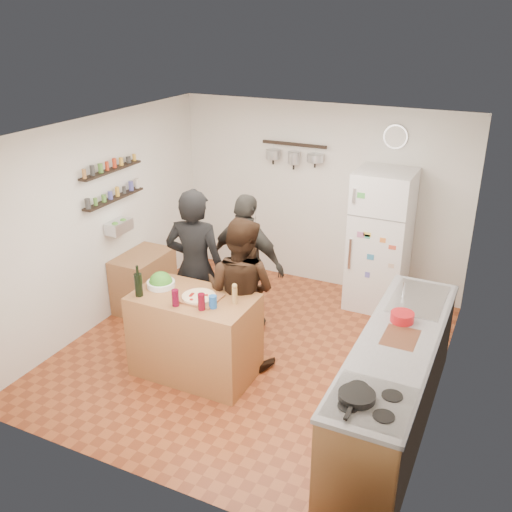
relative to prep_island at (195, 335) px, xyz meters
The scene contains 26 objects.
room_shell 1.32m from the prep_island, 69.59° to the left, with size 4.20×4.20×4.20m.
prep_island is the anchor object (origin of this frame).
pizza_board 0.47m from the prep_island, 14.04° to the right, with size 0.42×0.34×0.02m, color brown.
pizza 0.49m from the prep_island, 14.04° to the right, with size 0.34×0.34×0.02m, color beige.
salad_bowl 0.64m from the prep_island, behind, with size 0.29×0.29×0.06m, color silver.
wine_bottle 0.79m from the prep_island, 156.25° to the right, with size 0.08×0.08×0.24m, color black.
wine_glass_near 0.59m from the prep_island, 101.77° to the right, with size 0.07×0.07×0.17m, color #4F061C.
wine_glass_far 0.62m from the prep_island, 42.27° to the right, with size 0.07×0.07×0.17m, color #590716.
pepper_mill 0.71m from the prep_island, ahead, with size 0.05×0.05×0.17m, color #A77F46.
salt_canister 0.61m from the prep_island, 21.80° to the right, with size 0.08×0.08×0.13m, color #1C4F9C.
person_left 0.80m from the prep_island, 118.91° to the left, with size 0.67×0.44×1.85m, color black.
person_center 0.66m from the prep_island, 53.94° to the left, with size 0.81×0.63×1.66m, color black.
person_back 1.16m from the prep_island, 86.45° to the left, with size 0.99×0.41×1.69m, color #292724.
counter_run 2.07m from the prep_island, ahead, with size 0.63×2.63×0.90m, color #9E7042.
stove_top 2.30m from the prep_island, 23.40° to the right, with size 0.60×0.62×0.02m, color white.
skillet 2.23m from the prep_island, 24.89° to the right, with size 0.28×0.28×0.05m, color black.
sink 2.30m from the prep_island, 23.61° to the left, with size 0.50×0.80×0.03m, color silver.
cutting_board 2.12m from the prep_island, ahead, with size 0.30×0.40×0.02m, color brown.
red_bowl 2.12m from the prep_island, 10.85° to the left, with size 0.22×0.22×0.09m, color #B5141B.
fridge 2.74m from the prep_island, 60.74° to the left, with size 0.70×0.68×1.80m, color white.
wall_clock 3.44m from the prep_island, 63.83° to the left, with size 0.30×0.30×0.03m, color silver.
spice_shelf_lower 2.04m from the prep_island, 152.72° to the left, with size 0.12×1.00×0.03m, color black.
spice_shelf_upper 2.24m from the prep_island, 152.72° to the left, with size 0.12×1.00×0.03m, color black.
produce_basket 1.86m from the prep_island, 152.27° to the left, with size 0.18×0.35×0.14m, color silver.
side_table 1.69m from the prep_island, 144.09° to the left, with size 0.50×0.80×0.73m, color #95623E.
pot_rack 3.00m from the prep_island, 89.57° to the left, with size 0.90×0.04×0.04m, color black.
Camera 1 is at (2.42, -4.96, 3.56)m, focal length 40.00 mm.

